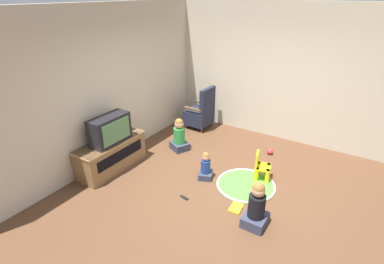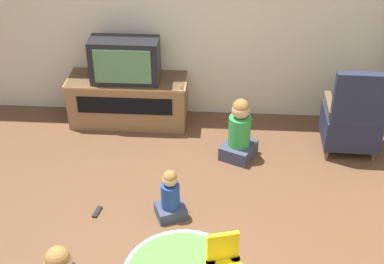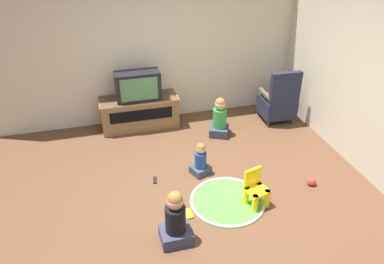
{
  "view_description": "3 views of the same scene",
  "coord_description": "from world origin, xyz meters",
  "px_view_note": "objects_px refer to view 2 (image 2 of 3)",
  "views": [
    {
      "loc": [
        -3.7,
        -1.73,
        2.99
      ],
      "look_at": [
        0.07,
        0.66,
        0.88
      ],
      "focal_mm": 28.0,
      "sensor_mm": 36.0,
      "label": 1
    },
    {
      "loc": [
        0.6,
        -3.24,
        3.3
      ],
      "look_at": [
        0.35,
        0.58,
        0.83
      ],
      "focal_mm": 50.0,
      "sensor_mm": 36.0,
      "label": 2
    },
    {
      "loc": [
        -1.11,
        -3.8,
        3.32
      ],
      "look_at": [
        0.09,
        0.64,
        0.6
      ],
      "focal_mm": 35.0,
      "sensor_mm": 36.0,
      "label": 3
    }
  ],
  "objects_px": {
    "black_armchair": "(352,120)",
    "remote_control": "(97,212)",
    "tv_cabinet": "(129,99)",
    "child_watching_center": "(239,133)",
    "child_watching_left": "(170,197)",
    "television": "(125,61)"
  },
  "relations": [
    {
      "from": "black_armchair",
      "to": "remote_control",
      "type": "height_order",
      "value": "black_armchair"
    },
    {
      "from": "black_armchair",
      "to": "child_watching_left",
      "type": "xyz_separation_m",
      "value": [
        -1.8,
        -1.18,
        -0.15
      ]
    },
    {
      "from": "child_watching_center",
      "to": "remote_control",
      "type": "relative_size",
      "value": 4.43
    },
    {
      "from": "television",
      "to": "black_armchair",
      "type": "relative_size",
      "value": 0.75
    },
    {
      "from": "television",
      "to": "child_watching_center",
      "type": "relative_size",
      "value": 1.09
    },
    {
      "from": "child_watching_center",
      "to": "black_armchair",
      "type": "bearing_deg",
      "value": -55.28
    },
    {
      "from": "child_watching_left",
      "to": "television",
      "type": "bearing_deg",
      "value": 90.07
    },
    {
      "from": "tv_cabinet",
      "to": "television",
      "type": "bearing_deg",
      "value": -90.0
    },
    {
      "from": "black_armchair",
      "to": "remote_control",
      "type": "relative_size",
      "value": 6.47
    },
    {
      "from": "child_watching_left",
      "to": "child_watching_center",
      "type": "xyz_separation_m",
      "value": [
        0.62,
        0.98,
        0.08
      ]
    },
    {
      "from": "child_watching_left",
      "to": "child_watching_center",
      "type": "bearing_deg",
      "value": 35.48
    },
    {
      "from": "child_watching_left",
      "to": "child_watching_center",
      "type": "height_order",
      "value": "child_watching_center"
    },
    {
      "from": "tv_cabinet",
      "to": "child_watching_center",
      "type": "relative_size",
      "value": 1.96
    },
    {
      "from": "black_armchair",
      "to": "child_watching_left",
      "type": "relative_size",
      "value": 1.99
    },
    {
      "from": "child_watching_left",
      "to": "remote_control",
      "type": "height_order",
      "value": "child_watching_left"
    },
    {
      "from": "tv_cabinet",
      "to": "black_armchair",
      "type": "distance_m",
      "value": 2.48
    },
    {
      "from": "tv_cabinet",
      "to": "black_armchair",
      "type": "xyz_separation_m",
      "value": [
        2.44,
        -0.44,
        0.08
      ]
    },
    {
      "from": "remote_control",
      "to": "black_armchair",
      "type": "bearing_deg",
      "value": -54.36
    },
    {
      "from": "tv_cabinet",
      "to": "black_armchair",
      "type": "height_order",
      "value": "black_armchair"
    },
    {
      "from": "remote_control",
      "to": "television",
      "type": "bearing_deg",
      "value": 8.61
    },
    {
      "from": "child_watching_center",
      "to": "television",
      "type": "bearing_deg",
      "value": 90.19
    },
    {
      "from": "child_watching_left",
      "to": "black_armchair",
      "type": "bearing_deg",
      "value": 11.11
    }
  ]
}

